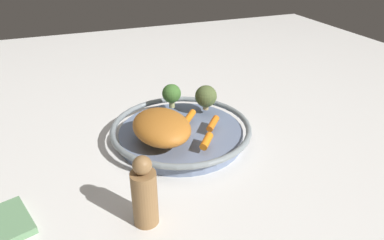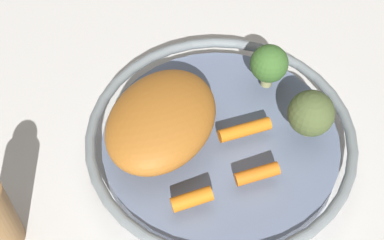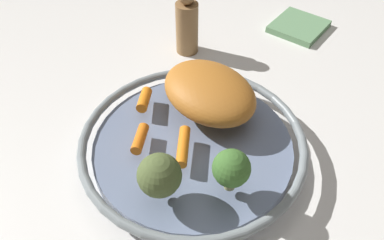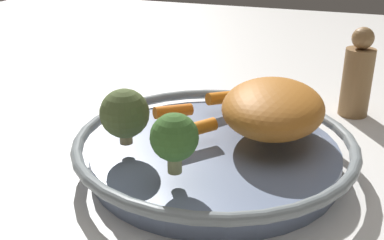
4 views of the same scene
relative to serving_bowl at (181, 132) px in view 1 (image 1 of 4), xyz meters
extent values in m
plane|color=silver|center=(0.00, 0.00, -0.02)|extent=(2.40, 2.40, 0.00)
cylinder|color=slate|center=(0.00, 0.00, -0.01)|extent=(0.31, 0.31, 0.03)
torus|color=gray|center=(0.00, 0.00, 0.01)|extent=(0.35, 0.35, 0.01)
ellipsoid|color=#B76B26|center=(-0.06, -0.04, 0.05)|extent=(0.14, 0.18, 0.06)
cylinder|color=orange|center=(0.07, -0.04, 0.03)|extent=(0.05, 0.05, 0.02)
cylinder|color=orange|center=(0.02, -0.11, 0.03)|extent=(0.05, 0.05, 0.02)
cylinder|color=orange|center=(0.03, 0.01, 0.03)|extent=(0.06, 0.06, 0.02)
cylinder|color=tan|center=(0.09, 0.06, 0.03)|extent=(0.02, 0.02, 0.01)
sphere|color=#4E5E32|center=(0.09, 0.06, 0.06)|extent=(0.06, 0.06, 0.06)
cylinder|color=tan|center=(0.01, 0.10, 0.03)|extent=(0.02, 0.02, 0.02)
sphere|color=#3E6C2D|center=(0.01, 0.10, 0.06)|extent=(0.05, 0.05, 0.05)
cylinder|color=olive|center=(-0.16, -0.25, 0.03)|extent=(0.05, 0.05, 0.11)
sphere|color=olive|center=(-0.16, -0.25, 0.10)|extent=(0.03, 0.03, 0.03)
camera|label=1|loc=(-0.26, -0.73, 0.45)|focal=33.20mm
camera|label=2|loc=(0.20, -0.38, 0.61)|focal=52.77mm
camera|label=3|loc=(0.23, 0.33, 0.46)|focal=36.24mm
camera|label=4|loc=(-0.16, 0.50, 0.27)|focal=43.66mm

